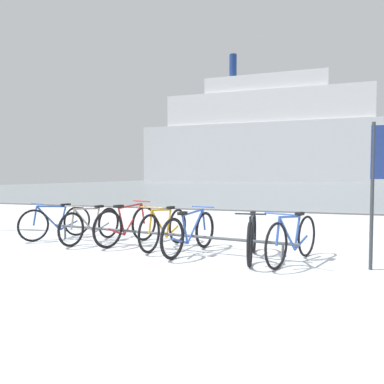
{
  "coord_description": "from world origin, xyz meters",
  "views": [
    {
      "loc": [
        1.24,
        -3.57,
        1.34
      ],
      "look_at": [
        -1.92,
        6.29,
        0.87
      ],
      "focal_mm": 33.82,
      "sensor_mm": 36.0,
      "label": 1
    }
  ],
  "objects_px": {
    "bicycle_2": "(127,225)",
    "bicycle_4": "(190,233)",
    "bicycle_0": "(56,222)",
    "bicycle_5": "(252,237)",
    "bicycle_3": "(164,228)",
    "bicycle_6": "(293,239)",
    "bicycle_1": "(91,225)",
    "ferry_ship": "(269,138)"
  },
  "relations": [
    {
      "from": "bicycle_0",
      "to": "bicycle_6",
      "type": "bearing_deg",
      "value": -7.87
    },
    {
      "from": "bicycle_3",
      "to": "ferry_ship",
      "type": "height_order",
      "value": "ferry_ship"
    },
    {
      "from": "bicycle_0",
      "to": "bicycle_3",
      "type": "relative_size",
      "value": 0.89
    },
    {
      "from": "bicycle_0",
      "to": "bicycle_3",
      "type": "height_order",
      "value": "bicycle_3"
    },
    {
      "from": "bicycle_3",
      "to": "ferry_ship",
      "type": "relative_size",
      "value": 0.03
    },
    {
      "from": "bicycle_2",
      "to": "bicycle_5",
      "type": "height_order",
      "value": "bicycle_2"
    },
    {
      "from": "bicycle_1",
      "to": "bicycle_5",
      "type": "relative_size",
      "value": 1.02
    },
    {
      "from": "bicycle_2",
      "to": "bicycle_4",
      "type": "relative_size",
      "value": 0.93
    },
    {
      "from": "bicycle_0",
      "to": "bicycle_2",
      "type": "relative_size",
      "value": 0.95
    },
    {
      "from": "bicycle_2",
      "to": "bicycle_4",
      "type": "bearing_deg",
      "value": -15.73
    },
    {
      "from": "bicycle_0",
      "to": "bicycle_5",
      "type": "relative_size",
      "value": 0.91
    },
    {
      "from": "bicycle_0",
      "to": "bicycle_3",
      "type": "xyz_separation_m",
      "value": [
        2.56,
        -0.21,
        0.01
      ]
    },
    {
      "from": "bicycle_6",
      "to": "bicycle_1",
      "type": "bearing_deg",
      "value": 172.23
    },
    {
      "from": "bicycle_2",
      "to": "bicycle_5",
      "type": "distance_m",
      "value": 2.56
    },
    {
      "from": "bicycle_5",
      "to": "bicycle_3",
      "type": "bearing_deg",
      "value": 165.76
    },
    {
      "from": "bicycle_6",
      "to": "bicycle_0",
      "type": "bearing_deg",
      "value": 172.13
    },
    {
      "from": "bicycle_0",
      "to": "bicycle_5",
      "type": "bearing_deg",
      "value": -8.48
    },
    {
      "from": "bicycle_3",
      "to": "bicycle_2",
      "type": "bearing_deg",
      "value": 173.33
    },
    {
      "from": "bicycle_2",
      "to": "bicycle_4",
      "type": "height_order",
      "value": "bicycle_2"
    },
    {
      "from": "bicycle_1",
      "to": "ferry_ship",
      "type": "height_order",
      "value": "ferry_ship"
    },
    {
      "from": "bicycle_5",
      "to": "bicycle_6",
      "type": "xyz_separation_m",
      "value": [
        0.63,
        -0.04,
        0.01
      ]
    },
    {
      "from": "bicycle_2",
      "to": "bicycle_6",
      "type": "distance_m",
      "value": 3.18
    },
    {
      "from": "bicycle_1",
      "to": "ferry_ship",
      "type": "relative_size",
      "value": 0.03
    },
    {
      "from": "bicycle_3",
      "to": "bicycle_5",
      "type": "relative_size",
      "value": 1.02
    },
    {
      "from": "bicycle_4",
      "to": "bicycle_6",
      "type": "relative_size",
      "value": 1.04
    },
    {
      "from": "bicycle_5",
      "to": "ferry_ship",
      "type": "distance_m",
      "value": 75.77
    },
    {
      "from": "bicycle_2",
      "to": "bicycle_3",
      "type": "xyz_separation_m",
      "value": [
        0.82,
        -0.1,
        -0.01
      ]
    },
    {
      "from": "bicycle_6",
      "to": "ferry_ship",
      "type": "height_order",
      "value": "ferry_ship"
    },
    {
      "from": "bicycle_6",
      "to": "bicycle_5",
      "type": "bearing_deg",
      "value": 176.3
    },
    {
      "from": "bicycle_1",
      "to": "bicycle_6",
      "type": "relative_size",
      "value": 1.03
    },
    {
      "from": "bicycle_4",
      "to": "bicycle_5",
      "type": "height_order",
      "value": "same"
    },
    {
      "from": "bicycle_3",
      "to": "bicycle_5",
      "type": "height_order",
      "value": "bicycle_3"
    },
    {
      "from": "bicycle_0",
      "to": "bicycle_6",
      "type": "distance_m",
      "value": 4.92
    },
    {
      "from": "bicycle_2",
      "to": "ferry_ship",
      "type": "xyz_separation_m",
      "value": [
        -4.82,
        74.33,
        9.1
      ]
    },
    {
      "from": "bicycle_3",
      "to": "bicycle_5",
      "type": "distance_m",
      "value": 1.74
    },
    {
      "from": "bicycle_2",
      "to": "ferry_ship",
      "type": "height_order",
      "value": "ferry_ship"
    },
    {
      "from": "bicycle_1",
      "to": "ferry_ship",
      "type": "bearing_deg",
      "value": 93.1
    },
    {
      "from": "bicycle_2",
      "to": "bicycle_4",
      "type": "distance_m",
      "value": 1.47
    },
    {
      "from": "bicycle_3",
      "to": "bicycle_4",
      "type": "relative_size",
      "value": 0.99
    },
    {
      "from": "bicycle_5",
      "to": "ferry_ship",
      "type": "relative_size",
      "value": 0.03
    },
    {
      "from": "bicycle_3",
      "to": "bicycle_5",
      "type": "bearing_deg",
      "value": -14.24
    },
    {
      "from": "bicycle_3",
      "to": "bicycle_4",
      "type": "distance_m",
      "value": 0.67
    }
  ]
}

